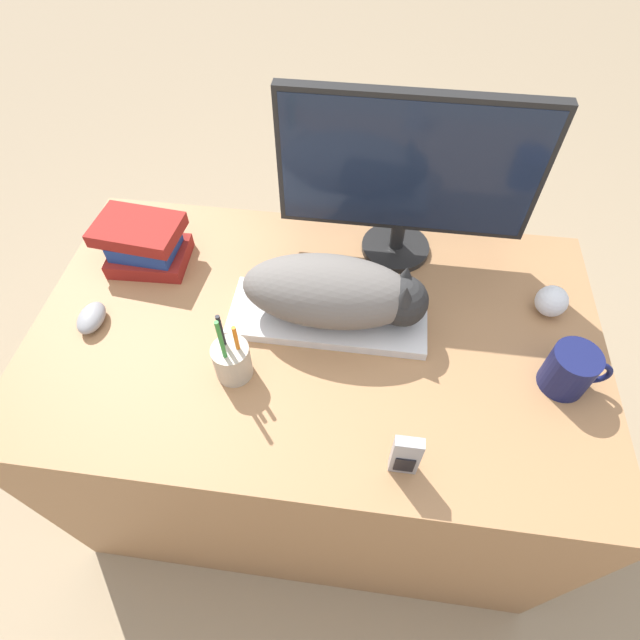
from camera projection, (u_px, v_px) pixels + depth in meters
name	position (u px, v px, depth m)	size (l,w,h in m)	color
ground_plane	(300.00, 582.00, 1.53)	(12.00, 12.00, 0.00)	#998466
desk	(317.00, 408.00, 1.46)	(1.31, 0.79, 0.77)	#9E7047
keyboard	(328.00, 317.00, 1.16)	(0.45, 0.17, 0.02)	silver
cat	(338.00, 292.00, 1.09)	(0.41, 0.17, 0.16)	#66605B
monitor	(408.00, 173.00, 1.12)	(0.59, 0.18, 0.43)	black
computer_mouse	(91.00, 318.00, 1.15)	(0.06, 0.09, 0.04)	gray
coffee_mug	(571.00, 370.00, 1.02)	(0.13, 0.10, 0.11)	#141947
pen_cup	(232.00, 360.00, 1.04)	(0.08, 0.08, 0.20)	#B2A893
baseball	(552.00, 301.00, 1.15)	(0.07, 0.07, 0.07)	silver
phone	(406.00, 456.00, 0.90)	(0.05, 0.02, 0.12)	#99999E
book_stack	(144.00, 244.00, 1.24)	(0.22, 0.17, 0.12)	maroon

